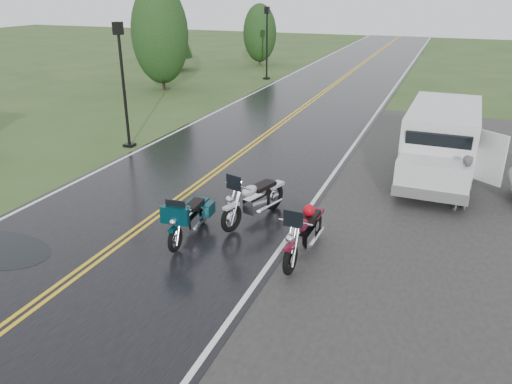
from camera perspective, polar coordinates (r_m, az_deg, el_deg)
ground at (r=12.91m, az=-15.04°, el=-5.54°), size 120.00×120.00×0.00m
road at (r=21.15m, az=0.82°, el=6.30°), size 8.00×100.00×0.04m
motorcycle_red at (r=10.77m, az=3.98°, el=-6.30°), size 0.99×2.47×1.44m
motorcycle_teal at (r=11.82m, az=-9.30°, el=-4.23°), size 0.94×2.23×1.29m
motorcycle_silver at (r=12.57m, az=-2.86°, el=-1.76°), size 1.59×2.67×1.49m
van_white at (r=15.52m, az=16.48°, el=3.81°), size 2.40×6.05×2.36m
person_at_van at (r=15.01m, az=22.55°, el=0.87°), size 0.70×0.67×1.62m
lamp_post_near_left at (r=20.02m, az=-14.89°, el=11.61°), size 0.41×0.41×4.77m
lamp_post_far_left at (r=34.90m, az=1.25°, el=16.63°), size 0.41×0.41×4.76m
tree_left_mid at (r=31.69m, az=-10.83°, el=16.17°), size 3.39×3.39×5.30m
tree_left_far at (r=41.44m, az=0.43°, el=17.05°), size 2.63×2.63×4.04m
pine_left_far at (r=39.19m, az=-9.40°, el=17.51°), size 2.63×2.63×5.48m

